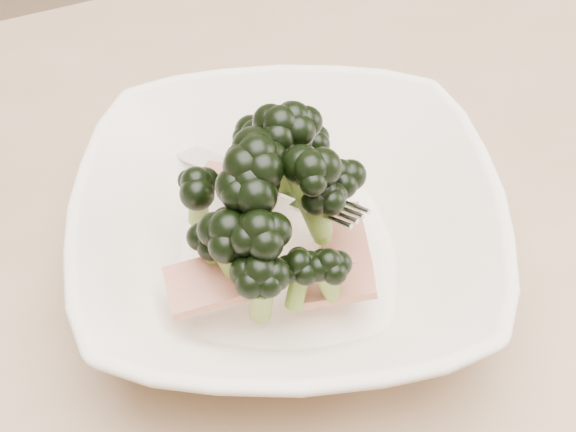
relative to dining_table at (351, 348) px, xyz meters
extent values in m
cube|color=tan|center=(0.00, 0.00, 0.08)|extent=(1.20, 0.80, 0.04)
cylinder|color=tan|center=(0.55, 0.35, -0.30)|extent=(0.06, 0.06, 0.71)
imported|color=white|center=(-0.04, 0.02, 0.13)|extent=(0.36, 0.36, 0.07)
cylinder|color=olive|center=(-0.04, 0.04, 0.18)|extent=(0.02, 0.03, 0.05)
ellipsoid|color=black|center=(-0.04, 0.04, 0.21)|extent=(0.04, 0.04, 0.03)
cylinder|color=olive|center=(-0.09, 0.00, 0.16)|extent=(0.03, 0.02, 0.05)
ellipsoid|color=black|center=(-0.09, 0.00, 0.18)|extent=(0.04, 0.04, 0.03)
cylinder|color=olive|center=(-0.06, 0.02, 0.18)|extent=(0.02, 0.03, 0.05)
ellipsoid|color=black|center=(-0.06, 0.02, 0.21)|extent=(0.04, 0.04, 0.03)
cylinder|color=olive|center=(-0.03, 0.09, 0.14)|extent=(0.01, 0.02, 0.03)
ellipsoid|color=black|center=(-0.03, 0.09, 0.16)|extent=(0.03, 0.03, 0.03)
cylinder|color=olive|center=(-0.04, 0.09, 0.14)|extent=(0.02, 0.02, 0.04)
ellipsoid|color=black|center=(-0.04, 0.09, 0.17)|extent=(0.04, 0.04, 0.03)
cylinder|color=olive|center=(-0.04, 0.06, 0.16)|extent=(0.02, 0.02, 0.04)
ellipsoid|color=black|center=(-0.04, 0.06, 0.18)|extent=(0.04, 0.04, 0.03)
cylinder|color=olive|center=(-0.01, 0.01, 0.17)|extent=(0.01, 0.02, 0.03)
ellipsoid|color=black|center=(-0.01, 0.01, 0.19)|extent=(0.03, 0.03, 0.02)
cylinder|color=olive|center=(-0.09, 0.06, 0.14)|extent=(0.02, 0.02, 0.03)
ellipsoid|color=black|center=(-0.09, 0.06, 0.17)|extent=(0.03, 0.03, 0.03)
cylinder|color=olive|center=(-0.10, 0.01, 0.15)|extent=(0.02, 0.02, 0.03)
ellipsoid|color=black|center=(-0.10, 0.01, 0.17)|extent=(0.03, 0.03, 0.02)
cylinder|color=olive|center=(-0.04, 0.00, 0.18)|extent=(0.03, 0.03, 0.05)
ellipsoid|color=black|center=(-0.04, 0.00, 0.21)|extent=(0.04, 0.04, 0.03)
cylinder|color=olive|center=(-0.03, 0.04, 0.18)|extent=(0.02, 0.03, 0.05)
ellipsoid|color=black|center=(-0.03, 0.04, 0.21)|extent=(0.04, 0.04, 0.03)
cylinder|color=olive|center=(-0.01, 0.07, 0.15)|extent=(0.02, 0.02, 0.04)
ellipsoid|color=black|center=(-0.01, 0.07, 0.17)|extent=(0.03, 0.03, 0.02)
cylinder|color=olive|center=(-0.07, 0.01, 0.17)|extent=(0.02, 0.02, 0.05)
ellipsoid|color=black|center=(-0.07, 0.01, 0.20)|extent=(0.04, 0.04, 0.03)
cylinder|color=olive|center=(-0.06, -0.03, 0.15)|extent=(0.02, 0.02, 0.04)
ellipsoid|color=black|center=(-0.06, -0.03, 0.17)|extent=(0.03, 0.03, 0.02)
cylinder|color=olive|center=(-0.08, -0.02, 0.16)|extent=(0.03, 0.02, 0.05)
ellipsoid|color=black|center=(-0.08, -0.02, 0.19)|extent=(0.04, 0.04, 0.03)
cylinder|color=olive|center=(-0.03, 0.00, 0.17)|extent=(0.01, 0.01, 0.04)
ellipsoid|color=black|center=(-0.03, 0.00, 0.19)|extent=(0.03, 0.03, 0.02)
cylinder|color=olive|center=(-0.08, -0.03, 0.15)|extent=(0.02, 0.03, 0.05)
ellipsoid|color=black|center=(-0.08, -0.03, 0.17)|extent=(0.04, 0.04, 0.03)
cylinder|color=olive|center=(-0.04, -0.04, 0.15)|extent=(0.02, 0.01, 0.03)
ellipsoid|color=black|center=(-0.04, -0.04, 0.17)|extent=(0.03, 0.03, 0.02)
cube|color=maroon|center=(-0.06, 0.07, 0.15)|extent=(0.05, 0.05, 0.01)
cube|color=maroon|center=(-0.01, 0.09, 0.15)|extent=(0.05, 0.05, 0.02)
cube|color=maroon|center=(-0.11, 0.00, 0.14)|extent=(0.06, 0.04, 0.01)
cube|color=maroon|center=(-0.01, 0.01, 0.13)|extent=(0.05, 0.06, 0.01)
cube|color=maroon|center=(-0.09, -0.01, 0.14)|extent=(0.04, 0.04, 0.02)
cube|color=maroon|center=(-0.03, -0.03, 0.13)|extent=(0.06, 0.04, 0.02)
camera|label=1|loc=(-0.18, -0.30, 0.53)|focal=50.00mm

